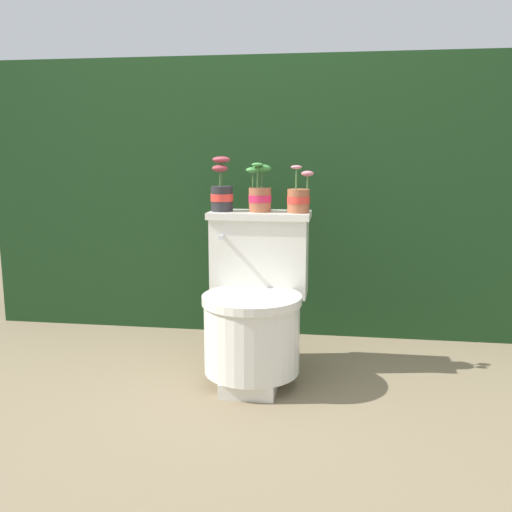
% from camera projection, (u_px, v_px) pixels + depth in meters
% --- Properties ---
extents(ground_plane, '(12.00, 12.00, 0.00)m').
position_uv_depth(ground_plane, '(238.00, 379.00, 2.56)').
color(ground_plane, '#75664C').
extents(hedge_backdrop, '(3.10, 0.69, 1.51)m').
position_uv_depth(hedge_backdrop, '(267.00, 194.00, 3.43)').
color(hedge_backdrop, '#193819').
rests_on(hedge_backdrop, ground).
extents(toilet, '(0.46, 0.57, 0.74)m').
position_uv_depth(toilet, '(255.00, 306.00, 2.53)').
color(toilet, silver).
rests_on(toilet, ground).
extents(potted_plant_left, '(0.10, 0.10, 0.25)m').
position_uv_depth(potted_plant_left, '(222.00, 193.00, 2.62)').
color(potted_plant_left, '#262628').
rests_on(potted_plant_left, toilet).
extents(potted_plant_midleft, '(0.12, 0.12, 0.22)m').
position_uv_depth(potted_plant_midleft, '(260.00, 194.00, 2.60)').
color(potted_plant_midleft, '#9E5638').
rests_on(potted_plant_midleft, toilet).
extents(potted_plant_middle, '(0.12, 0.10, 0.21)m').
position_uv_depth(potted_plant_middle, '(299.00, 198.00, 2.56)').
color(potted_plant_middle, '#9E5638').
rests_on(potted_plant_middle, toilet).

